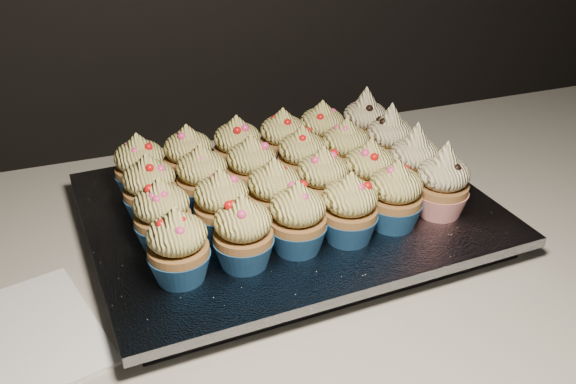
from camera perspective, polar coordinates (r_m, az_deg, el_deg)
name	(u,v)px	position (r m, az deg, el deg)	size (l,w,h in m)	color
worktop	(237,262)	(0.77, -4.57, -6.18)	(2.44, 0.64, 0.04)	beige
napkin	(2,345)	(0.69, -24.07, -12.32)	(0.17, 0.17, 0.00)	white
baking_tray	(288,219)	(0.79, 0.00, -2.45)	(0.44, 0.33, 0.02)	black
foil_lining	(288,208)	(0.78, 0.00, -1.40)	(0.47, 0.37, 0.01)	silver
cupcake_0	(178,247)	(0.64, -9.74, -4.86)	(0.06, 0.06, 0.08)	#1C4E84
cupcake_1	(243,234)	(0.66, -4.00, -3.71)	(0.06, 0.06, 0.08)	#1C4E84
cupcake_2	(298,219)	(0.68, 0.86, -2.43)	(0.06, 0.06, 0.08)	#1C4E84
cupcake_3	(349,209)	(0.70, 5.49, -1.55)	(0.06, 0.06, 0.08)	#1C4E84
cupcake_4	(395,197)	(0.73, 9.49, -0.41)	(0.06, 0.06, 0.08)	#1C4E84
cupcake_5	(442,184)	(0.76, 13.57, 0.73)	(0.06, 0.06, 0.10)	red
cupcake_6	(163,216)	(0.70, -11.09, -2.09)	(0.06, 0.06, 0.08)	#1C4E84
cupcake_7	(222,205)	(0.71, -5.90, -1.20)	(0.06, 0.06, 0.08)	#1C4E84
cupcake_8	(274,194)	(0.72, -1.21, -0.18)	(0.06, 0.06, 0.08)	#1C4E84
cupcake_9	(323,182)	(0.75, 3.09, 0.91)	(0.06, 0.06, 0.08)	#1C4E84
cupcake_10	(369,174)	(0.77, 7.22, 1.64)	(0.06, 0.06, 0.08)	#1C4E84
cupcake_11	(414,163)	(0.80, 11.13, 2.55)	(0.06, 0.06, 0.10)	red
cupcake_12	(150,189)	(0.75, -12.15, 0.23)	(0.06, 0.06, 0.08)	#1C4E84
cupcake_13	(203,179)	(0.76, -7.61, 1.16)	(0.06, 0.06, 0.08)	#1C4E84
cupcake_14	(252,169)	(0.78, -3.24, 2.07)	(0.06, 0.06, 0.08)	#1C4E84
cupcake_15	(302,159)	(0.80, 1.25, 2.93)	(0.06, 0.06, 0.08)	#1C4E84
cupcake_16	(345,151)	(0.82, 5.13, 3.62)	(0.06, 0.06, 0.08)	#1C4E84
cupcake_17	(389,142)	(0.85, 8.98, 4.44)	(0.06, 0.06, 0.10)	red
cupcake_18	(140,168)	(0.80, -12.99, 2.11)	(0.06, 0.06, 0.08)	#1C4E84
cupcake_19	(189,158)	(0.81, -8.82, 2.98)	(0.06, 0.06, 0.08)	#1C4E84
cupcake_20	(238,148)	(0.83, -4.51, 3.88)	(0.06, 0.06, 0.08)	#1C4E84
cupcake_21	(283,140)	(0.85, -0.45, 4.60)	(0.06, 0.06, 0.08)	#1C4E84
cupcake_22	(322,132)	(0.88, 3.03, 5.32)	(0.06, 0.06, 0.08)	#1C4E84
cupcake_23	(365,124)	(0.90, 6.83, 6.05)	(0.06, 0.06, 0.10)	red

